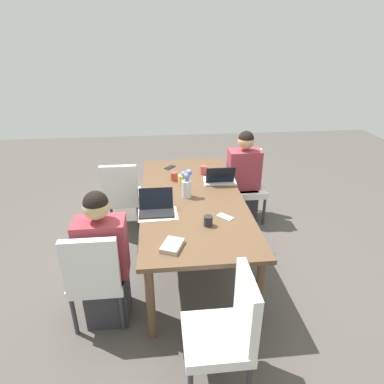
{
  "coord_description": "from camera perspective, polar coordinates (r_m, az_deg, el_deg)",
  "views": [
    {
      "loc": [
        -3.02,
        0.31,
        2.23
      ],
      "look_at": [
        0.0,
        0.0,
        0.8
      ],
      "focal_mm": 31.05,
      "sensor_mm": 36.0,
      "label": 1
    }
  ],
  "objects": [
    {
      "name": "laptop_far_left_mid",
      "position": [
        3.09,
        -6.15,
        -2.73
      ],
      "size": [
        0.22,
        0.32,
        0.21
      ],
      "color": "black",
      "rests_on": "dining_table"
    },
    {
      "name": "chair_far_left_mid",
      "position": [
        2.85,
        -16.2,
        -13.43
      ],
      "size": [
        0.44,
        0.44,
        0.9
      ],
      "color": "silver",
      "rests_on": "ground_plane"
    },
    {
      "name": "flower_vase",
      "position": [
        3.32,
        -0.92,
        1.4
      ],
      "size": [
        0.1,
        0.11,
        0.29
      ],
      "color": "silver",
      "rests_on": "dining_table"
    },
    {
      "name": "laptop_near_left_near",
      "position": [
        3.69,
        4.72,
        2.2
      ],
      "size": [
        0.22,
        0.32,
        0.21
      ],
      "color": "silver",
      "rests_on": "dining_table"
    },
    {
      "name": "book_red_cover",
      "position": [
        2.6,
        -3.41,
        -9.17
      ],
      "size": [
        0.24,
        0.21,
        0.04
      ],
      "primitive_type": "cube",
      "rotation": [
        0.0,
        0.0,
        -0.4
      ],
      "color": "#B2A38E",
      "rests_on": "dining_table"
    },
    {
      "name": "person_far_left_mid",
      "position": [
        2.88,
        -14.83,
        -12.07
      ],
      "size": [
        0.36,
        0.4,
        1.19
      ],
      "color": "#2D2D33",
      "rests_on": "ground_plane"
    },
    {
      "name": "coffee_mug_near_left",
      "position": [
        3.65,
        -1.71,
        2.15
      ],
      "size": [
        0.09,
        0.09,
        0.11
      ],
      "primitive_type": "cylinder",
      "color": "#DBC64C",
      "rests_on": "dining_table"
    },
    {
      "name": "person_near_left_near",
      "position": [
        4.32,
        8.76,
        1.72
      ],
      "size": [
        0.36,
        0.4,
        1.19
      ],
      "color": "#2D2D33",
      "rests_on": "ground_plane"
    },
    {
      "name": "placemat_near_left_near",
      "position": [
        3.75,
        4.78,
        1.91
      ],
      "size": [
        0.29,
        0.38,
        0.0
      ],
      "primitive_type": "cube",
      "rotation": [
        0.0,
        0.0,
        1.5
      ],
      "color": "beige",
      "rests_on": "dining_table"
    },
    {
      "name": "phone_silver",
      "position": [
        3.02,
        5.72,
        -4.27
      ],
      "size": [
        0.16,
        0.15,
        0.01
      ],
      "primitive_type": "cube",
      "rotation": [
        0.0,
        0.0,
        0.74
      ],
      "color": "silver",
      "rests_on": "dining_table"
    },
    {
      "name": "placemat_far_left_mid",
      "position": [
        3.06,
        -5.9,
        -3.82
      ],
      "size": [
        0.27,
        0.37,
        0.0
      ],
      "primitive_type": "cube",
      "rotation": [
        0.0,
        0.0,
        -1.53
      ],
      "color": "beige",
      "rests_on": "dining_table"
    },
    {
      "name": "coffee_mug_centre_left",
      "position": [
        2.86,
        2.8,
        -4.98
      ],
      "size": [
        0.08,
        0.08,
        0.09
      ],
      "primitive_type": "cylinder",
      "color": "#232328",
      "rests_on": "dining_table"
    },
    {
      "name": "chair_near_left_near",
      "position": [
        4.41,
        9.26,
        1.81
      ],
      "size": [
        0.44,
        0.44,
        0.9
      ],
      "color": "silver",
      "rests_on": "ground_plane"
    },
    {
      "name": "chair_head_left_left_far",
      "position": [
        2.36,
        6.15,
        -22.16
      ],
      "size": [
        0.44,
        0.44,
        0.9
      ],
      "color": "silver",
      "rests_on": "ground_plane"
    },
    {
      "name": "coffee_mug_near_right",
      "position": [
        3.91,
        2.03,
        3.77
      ],
      "size": [
        0.08,
        0.08,
        0.1
      ],
      "primitive_type": "cylinder",
      "color": "#AD3D38",
      "rests_on": "dining_table"
    },
    {
      "name": "dining_table",
      "position": [
        3.41,
        -0.0,
        -1.8
      ],
      "size": [
        2.25,
        1.02,
        0.75
      ],
      "color": "brown",
      "rests_on": "ground_plane"
    },
    {
      "name": "ground_plane",
      "position": [
        3.77,
        -0.0,
        -11.0
      ],
      "size": [
        10.0,
        10.0,
        0.0
      ],
      "primitive_type": "plane",
      "color": "#4C4742"
    },
    {
      "name": "chair_far_right_near",
      "position": [
        4.11,
        -12.02,
        -0.24
      ],
      "size": [
        0.44,
        0.44,
        0.9
      ],
      "color": "silver",
      "rests_on": "ground_plane"
    },
    {
      "name": "phone_black",
      "position": [
        4.14,
        -3.82,
        4.25
      ],
      "size": [
        0.16,
        0.15,
        0.01
      ],
      "primitive_type": "cube",
      "rotation": [
        0.0,
        0.0,
        2.43
      ],
      "color": "black",
      "rests_on": "dining_table"
    },
    {
      "name": "coffee_mug_centre_right",
      "position": [
        3.75,
        -3.11,
        2.7
      ],
      "size": [
        0.08,
        0.08,
        0.1
      ],
      "primitive_type": "cylinder",
      "color": "#AD3D38",
      "rests_on": "dining_table"
    }
  ]
}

